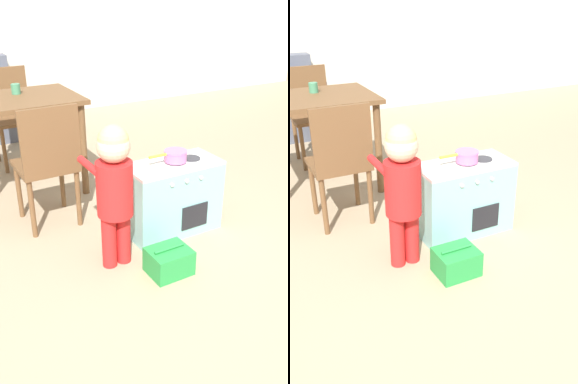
% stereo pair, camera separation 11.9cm
% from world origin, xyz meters
% --- Properties ---
extents(ground_plane, '(16.00, 16.00, 0.00)m').
position_xyz_m(ground_plane, '(0.00, 0.00, 0.00)').
color(ground_plane, tan).
extents(wall_back, '(10.00, 0.06, 2.60)m').
position_xyz_m(wall_back, '(0.00, 4.12, 1.30)').
color(wall_back, silver).
rests_on(wall_back, ground_plane).
extents(play_kitchen, '(0.64, 0.32, 0.51)m').
position_xyz_m(play_kitchen, '(0.34, 0.75, 0.25)').
color(play_kitchen, '#8CD1CC').
rests_on(play_kitchen, ground_plane).
extents(toy_pot, '(0.28, 0.15, 0.07)m').
position_xyz_m(toy_pot, '(0.35, 0.75, 0.55)').
color(toy_pot, pink).
rests_on(toy_pot, play_kitchen).
extents(child_figure, '(0.24, 0.36, 0.88)m').
position_xyz_m(child_figure, '(-0.18, 0.58, 0.55)').
color(child_figure, red).
rests_on(child_figure, ground_plane).
extents(toy_basket, '(0.25, 0.20, 0.17)m').
position_xyz_m(toy_basket, '(0.05, 0.33, 0.08)').
color(toy_basket, green).
rests_on(toy_basket, ground_plane).
extents(dining_table, '(0.98, 0.70, 0.78)m').
position_xyz_m(dining_table, '(-0.38, 1.88, 0.65)').
color(dining_table, brown).
rests_on(dining_table, ground_plane).
extents(dining_chair_near, '(0.39, 0.39, 0.88)m').
position_xyz_m(dining_chair_near, '(-0.36, 1.22, 0.47)').
color(dining_chair_near, brown).
rests_on(dining_chair_near, ground_plane).
extents(dining_chair_far, '(0.39, 0.39, 0.88)m').
position_xyz_m(dining_chair_far, '(-0.25, 2.57, 0.47)').
color(dining_chair_far, brown).
rests_on(dining_chair_far, ground_plane).
extents(cup_on_table, '(0.07, 0.07, 0.08)m').
position_xyz_m(cup_on_table, '(-0.32, 2.00, 0.82)').
color(cup_on_table, '#478E66').
rests_on(cup_on_table, dining_table).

